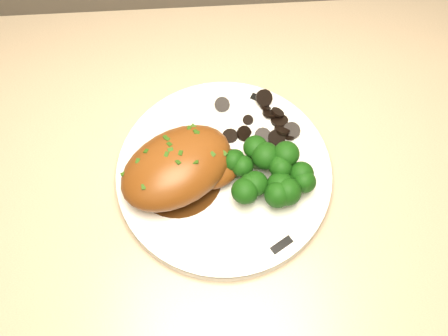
{
  "coord_description": "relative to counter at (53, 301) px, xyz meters",
  "views": [
    {
      "loc": [
        0.49,
        1.43,
        1.42
      ],
      "look_at": [
        0.5,
        1.71,
        0.84
      ],
      "focal_mm": 45.0,
      "sensor_mm": 36.0,
      "label": 1
    }
  ],
  "objects": [
    {
      "name": "mushroom_pile",
      "position": [
        0.35,
        0.1,
        0.42
      ],
      "size": [
        0.08,
        0.06,
        0.02
      ],
      "color": "black",
      "rests_on": "plate"
    },
    {
      "name": "rim_accent_1",
      "position": [
        0.2,
        0.04,
        0.42
      ],
      "size": [
        0.01,
        0.03,
        0.0
      ],
      "primitive_type": "cube",
      "rotation": [
        0.0,
        0.0,
        4.74
      ],
      "color": "black",
      "rests_on": "plate"
    },
    {
      "name": "counter",
      "position": [
        0.0,
        0.0,
        0.0
      ],
      "size": [
        1.87,
        0.64,
        0.93
      ],
      "color": "brown",
      "rests_on": "ground"
    },
    {
      "name": "chicken_breast",
      "position": [
        0.26,
        0.03,
        0.44
      ],
      "size": [
        0.17,
        0.15,
        0.05
      ],
      "rotation": [
        0.0,
        0.0,
        0.54
      ],
      "color": "brown",
      "rests_on": "plate"
    },
    {
      "name": "rim_accent_2",
      "position": [
        0.37,
        -0.05,
        0.42
      ],
      "size": [
        0.03,
        0.02,
        0.0
      ],
      "primitive_type": "cube",
      "rotation": [
        0.0,
        0.0,
        6.84
      ],
      "color": "black",
      "rests_on": "plate"
    },
    {
      "name": "plate",
      "position": [
        0.31,
        0.04,
        0.41
      ],
      "size": [
        0.28,
        0.28,
        0.02
      ],
      "primitive_type": "cylinder",
      "rotation": [
        0.0,
        0.0,
        0.13
      ],
      "color": "white",
      "rests_on": "counter"
    },
    {
      "name": "broccoli_florets",
      "position": [
        0.36,
        0.02,
        0.44
      ],
      "size": [
        0.1,
        0.08,
        0.04
      ],
      "rotation": [
        0.0,
        0.0,
        -0.27
      ],
      "color": "#3F7230",
      "rests_on": "plate"
    },
    {
      "name": "rim_accent_0",
      "position": [
        0.36,
        0.14,
        0.42
      ],
      "size": [
        0.03,
        0.02,
        0.0
      ],
      "primitive_type": "cube",
      "rotation": [
        0.0,
        0.0,
        2.65
      ],
      "color": "black",
      "rests_on": "plate"
    },
    {
      "name": "gravy_pool",
      "position": [
        0.26,
        0.03,
        0.42
      ],
      "size": [
        0.1,
        0.1,
        0.0
      ],
      "primitive_type": "cylinder",
      "color": "#3D1F0B",
      "rests_on": "plate"
    }
  ]
}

